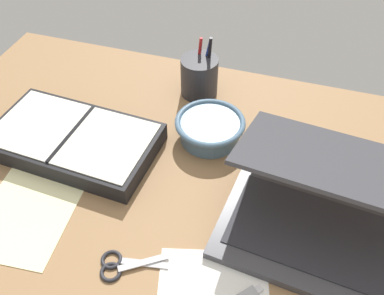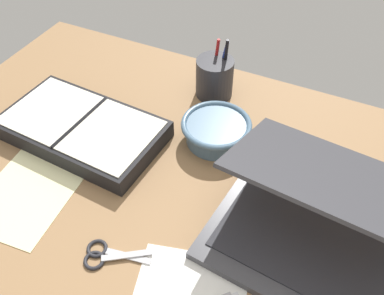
{
  "view_description": "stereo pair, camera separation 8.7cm",
  "coord_description": "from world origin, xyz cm",
  "px_view_note": "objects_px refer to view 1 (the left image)",
  "views": [
    {
      "loc": [
        13.82,
        -47.21,
        71.19
      ],
      "look_at": [
        -4.38,
        11.06,
        9.0
      ],
      "focal_mm": 40.0,
      "sensor_mm": 36.0,
      "label": 1
    },
    {
      "loc": [
        21.93,
        -44.03,
        71.19
      ],
      "look_at": [
        -4.38,
        11.06,
        9.0
      ],
      "focal_mm": 40.0,
      "sensor_mm": 36.0,
      "label": 2
    }
  ],
  "objects_px": {
    "laptop": "(320,210)",
    "planner": "(74,140)",
    "bowl": "(210,128)",
    "pen_cup": "(199,76)",
    "scissors": "(119,265)"
  },
  "relations": [
    {
      "from": "laptop",
      "to": "pen_cup",
      "type": "xyz_separation_m",
      "value": [
        -0.33,
        0.33,
        -0.0
      ]
    },
    {
      "from": "bowl",
      "to": "scissors",
      "type": "height_order",
      "value": "bowl"
    },
    {
      "from": "pen_cup",
      "to": "laptop",
      "type": "bearing_deg",
      "value": -45.04
    },
    {
      "from": "laptop",
      "to": "pen_cup",
      "type": "relative_size",
      "value": 2.37
    },
    {
      "from": "scissors",
      "to": "planner",
      "type": "bearing_deg",
      "value": 109.46
    },
    {
      "from": "bowl",
      "to": "laptop",
      "type": "bearing_deg",
      "value": -33.96
    },
    {
      "from": "bowl",
      "to": "pen_cup",
      "type": "distance_m",
      "value": 0.17
    },
    {
      "from": "laptop",
      "to": "planner",
      "type": "bearing_deg",
      "value": -179.91
    },
    {
      "from": "laptop",
      "to": "planner",
      "type": "distance_m",
      "value": 0.54
    },
    {
      "from": "planner",
      "to": "pen_cup",
      "type": "bearing_deg",
      "value": 56.36
    },
    {
      "from": "pen_cup",
      "to": "scissors",
      "type": "height_order",
      "value": "pen_cup"
    },
    {
      "from": "planner",
      "to": "scissors",
      "type": "distance_m",
      "value": 0.33
    },
    {
      "from": "planner",
      "to": "bowl",
      "type": "bearing_deg",
      "value": 26.59
    },
    {
      "from": "laptop",
      "to": "pen_cup",
      "type": "distance_m",
      "value": 0.47
    },
    {
      "from": "planner",
      "to": "laptop",
      "type": "bearing_deg",
      "value": -2.14
    }
  ]
}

